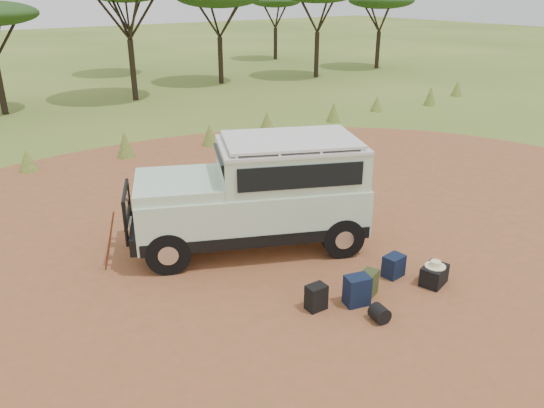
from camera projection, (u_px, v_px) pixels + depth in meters
ground at (282, 259)px, 11.21m from camera, size 140.00×140.00×0.00m
dirt_clearing at (282, 259)px, 11.20m from camera, size 23.00×23.00×0.01m
grass_fringe at (130, 146)px, 17.63m from camera, size 36.60×1.60×0.90m
safari_vehicle at (258, 196)px, 11.37m from camera, size 5.29×3.82×2.42m
walking_staff at (110, 242)px, 10.42m from camera, size 0.24×0.41×1.37m
backpack_black at (316, 297)px, 9.38m from camera, size 0.36×0.27×0.48m
backpack_navy at (357, 291)px, 9.51m from camera, size 0.50×0.41×0.57m
backpack_olive at (369, 283)px, 9.82m from camera, size 0.42×0.36×0.49m
duffel_navy at (394, 266)px, 10.46m from camera, size 0.43×0.34×0.45m
hard_case at (434, 275)px, 10.19m from camera, size 0.63×0.52×0.38m
stuff_sack at (380, 314)px, 9.08m from camera, size 0.34×0.34×0.30m
safari_hat at (435, 264)px, 10.10m from camera, size 0.40×0.40×0.12m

